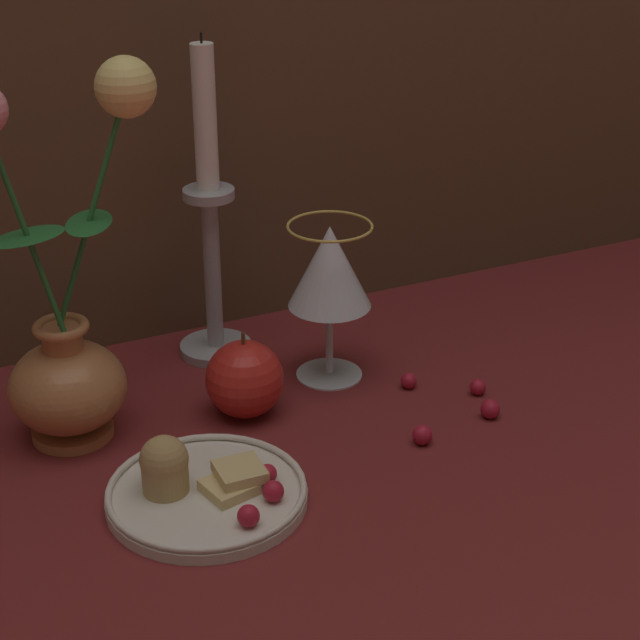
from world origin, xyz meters
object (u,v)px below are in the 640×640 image
at_px(wine_glass, 330,272).
at_px(apple_beside_vase, 245,379).
at_px(plate_with_pastries, 202,488).
at_px(vase, 69,339).
at_px(candlestick, 207,233).

relative_size(wine_glass, apple_beside_vase, 1.89).
xyz_separation_m(wine_glass, apple_beside_vase, (-0.11, -0.03, -0.08)).
distance_m(plate_with_pastries, wine_glass, 0.27).
xyz_separation_m(vase, wine_glass, (0.27, 0.00, 0.02)).
bearing_deg(apple_beside_vase, candlestick, 83.46).
relative_size(plate_with_pastries, candlestick, 0.51).
height_order(candlestick, apple_beside_vase, candlestick).
bearing_deg(plate_with_pastries, apple_beside_vase, 53.57).
relative_size(vase, wine_glass, 2.08).
distance_m(vase, wine_glass, 0.27).
bearing_deg(candlestick, wine_glass, -47.14).
distance_m(vase, plate_with_pastries, 0.19).
xyz_separation_m(plate_with_pastries, wine_glass, (0.20, 0.15, 0.10)).
bearing_deg(apple_beside_vase, vase, 168.22).
height_order(plate_with_pastries, apple_beside_vase, apple_beside_vase).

